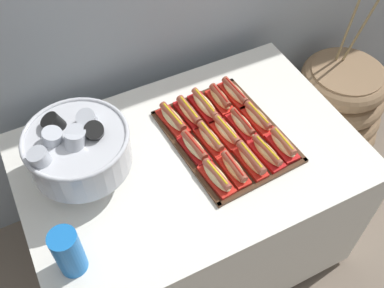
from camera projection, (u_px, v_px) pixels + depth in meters
The scene contains 21 objects.
ground_plane at pixel (191, 244), 2.33m from camera, with size 10.00×10.00×0.00m, color #7A6B5B.
buffet_table at pixel (191, 203), 2.02m from camera, with size 1.31×0.87×0.76m.
floor_vase at pixel (333, 113), 2.52m from camera, with size 0.54×0.54×1.12m.
serving_tray at pixel (226, 136), 1.79m from camera, with size 0.44×0.55×0.01m.
hot_dog_0 at pixel (217, 177), 1.63m from camera, with size 0.08×0.17×0.06m.
hot_dog_1 at pixel (234, 169), 1.66m from camera, with size 0.06×0.16×0.06m.
hot_dog_2 at pixel (251, 160), 1.68m from camera, with size 0.07×0.17×0.06m.
hot_dog_3 at pixel (267, 153), 1.70m from camera, with size 0.08×0.17×0.06m.
hot_dog_4 at pixel (283, 144), 1.72m from camera, with size 0.07×0.16×0.06m.
hot_dog_5 at pixel (194, 146), 1.72m from camera, with size 0.08×0.17×0.06m.
hot_dog_6 at pixel (210, 139), 1.74m from camera, with size 0.07×0.17×0.06m.
hot_dog_7 at pixel (226, 132), 1.77m from camera, with size 0.08×0.17×0.06m.
hot_dog_8 at pixel (242, 124), 1.79m from camera, with size 0.07×0.17×0.06m.
hot_dog_9 at pixel (258, 117), 1.82m from camera, with size 0.07×0.18×0.06m.
hot_dog_10 at pixel (173, 119), 1.81m from camera, with size 0.09×0.18×0.06m.
hot_dog_11 at pixel (189, 112), 1.83m from camera, with size 0.07×0.18×0.06m.
hot_dog_12 at pixel (205, 105), 1.86m from camera, with size 0.08×0.19×0.06m.
hot_dog_13 at pixel (220, 98), 1.88m from camera, with size 0.06×0.16×0.06m.
hot_dog_14 at pixel (235, 93), 1.91m from camera, with size 0.08×0.18×0.06m.
punch_bowl at pixel (78, 148), 1.54m from camera, with size 0.37×0.37×0.28m.
cup_stack at pixel (68, 252), 1.38m from camera, with size 0.09×0.09×0.20m.
Camera 1 is at (-0.47, -0.96, 2.14)m, focal length 42.12 mm.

